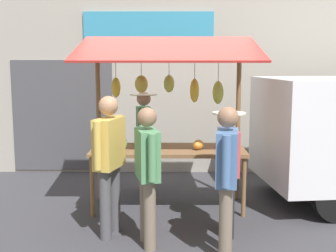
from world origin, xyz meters
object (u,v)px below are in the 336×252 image
at_px(market_stall, 168,103).
at_px(shopper_with_shopping_bag, 109,155).
at_px(shopper_in_grey_tee, 147,167).
at_px(vendor_with_sunhat, 144,133).
at_px(shopper_with_ponytail, 227,171).
at_px(shopper_in_striped_shirt, 228,163).

height_order(market_stall, shopper_with_shopping_bag, market_stall).
relative_size(market_stall, shopper_in_grey_tee, 1.55).
distance_m(market_stall, vendor_with_sunhat, 0.99).
bearing_deg(vendor_with_sunhat, shopper_in_grey_tee, -4.06).
bearing_deg(shopper_with_shopping_bag, vendor_with_sunhat, 6.03).
bearing_deg(shopper_with_shopping_bag, shopper_in_grey_tee, -106.82).
xyz_separation_m(shopper_with_ponytail, shopper_with_shopping_bag, (1.34, -0.58, 0.05)).
bearing_deg(shopper_with_ponytail, market_stall, 30.04).
height_order(shopper_in_striped_shirt, shopper_with_shopping_bag, shopper_with_shopping_bag).
bearing_deg(vendor_with_sunhat, shopper_with_shopping_bag, -18.30).
relative_size(market_stall, shopper_with_ponytail, 1.51).
bearing_deg(market_stall, shopper_in_grey_tee, 80.72).
relative_size(market_stall, shopper_with_shopping_bag, 1.45).
distance_m(shopper_with_ponytail, shopper_in_striped_shirt, 0.62).
bearing_deg(shopper_in_grey_tee, shopper_in_striped_shirt, -84.37).
xyz_separation_m(shopper_with_ponytail, shopper_in_striped_shirt, (-0.09, -0.61, -0.05)).
bearing_deg(market_stall, shopper_in_striped_shirt, 124.94).
distance_m(market_stall, shopper_in_striped_shirt, 1.43).
xyz_separation_m(shopper_in_grey_tee, shopper_with_shopping_bag, (0.47, -0.30, 0.07)).
bearing_deg(shopper_in_striped_shirt, vendor_with_sunhat, 32.63).
bearing_deg(market_stall, shopper_with_ponytail, 111.13).
bearing_deg(vendor_with_sunhat, market_stall, 20.00).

